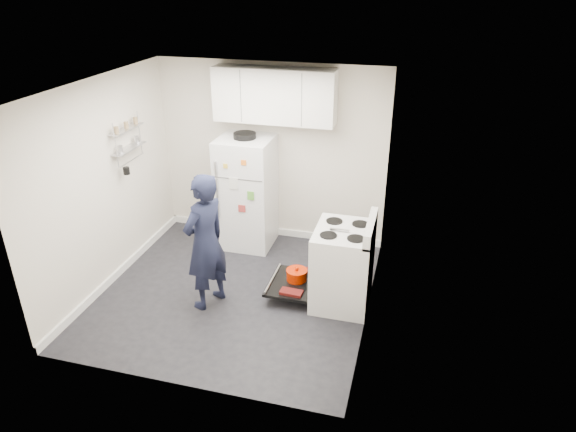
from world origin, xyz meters
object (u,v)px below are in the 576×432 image
(electric_range, at_px, (342,267))
(person, at_px, (205,242))
(open_oven_door, at_px, (294,280))
(refrigerator, at_px, (247,192))

(electric_range, relative_size, person, 0.68)
(open_oven_door, bearing_deg, electric_range, -2.40)
(open_oven_door, relative_size, person, 0.43)
(open_oven_door, bearing_deg, refrigerator, 131.43)
(electric_range, height_order, open_oven_door, electric_range)
(refrigerator, distance_m, person, 1.53)
(open_oven_door, height_order, person, person)
(electric_range, distance_m, open_oven_door, 0.64)
(electric_range, height_order, refrigerator, refrigerator)
(electric_range, distance_m, person, 1.59)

